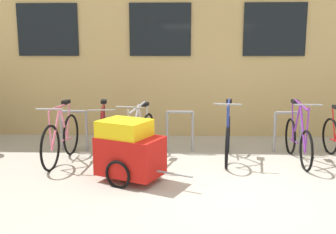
% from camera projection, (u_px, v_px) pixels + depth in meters
% --- Properties ---
extents(ground_plane, '(42.00, 42.00, 0.00)m').
position_uv_depth(ground_plane, '(234.00, 188.00, 5.45)').
color(ground_plane, '#B2ADA0').
extents(storefront_building, '(28.00, 5.19, 4.73)m').
position_uv_depth(storefront_building, '(209.00, 31.00, 10.70)').
color(storefront_building, tan).
rests_on(storefront_building, ground).
extents(bike_rack, '(6.53, 0.05, 0.78)m').
position_uv_depth(bike_rack, '(234.00, 127.00, 7.23)').
color(bike_rack, gray).
rests_on(bike_rack, ground).
extents(bicycle_purple, '(0.44, 1.68, 1.08)m').
position_uv_depth(bicycle_purple, '(298.00, 139.00, 6.67)').
color(bicycle_purple, black).
rests_on(bicycle_purple, ground).
extents(bicycle_blue, '(0.44, 1.68, 1.07)m').
position_uv_depth(bicycle_blue, '(228.00, 137.00, 6.80)').
color(bicycle_blue, black).
rests_on(bicycle_blue, ground).
extents(bicycle_pink, '(0.44, 1.71, 1.04)m').
position_uv_depth(bicycle_pink, '(61.00, 138.00, 6.66)').
color(bicycle_pink, black).
rests_on(bicycle_pink, ground).
extents(bicycle_silver, '(0.53, 1.78, 1.04)m').
position_uv_depth(bicycle_silver, '(139.00, 137.00, 6.72)').
color(bicycle_silver, black).
rests_on(bicycle_silver, ground).
extents(bicycle_maroon, '(0.44, 1.70, 1.02)m').
position_uv_depth(bicycle_maroon, '(104.00, 139.00, 6.78)').
color(bicycle_maroon, black).
rests_on(bicycle_maroon, ground).
extents(bike_trailer, '(1.44, 0.93, 0.92)m').
position_uv_depth(bike_trailer, '(129.00, 150.00, 5.68)').
color(bike_trailer, red).
rests_on(bike_trailer, ground).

